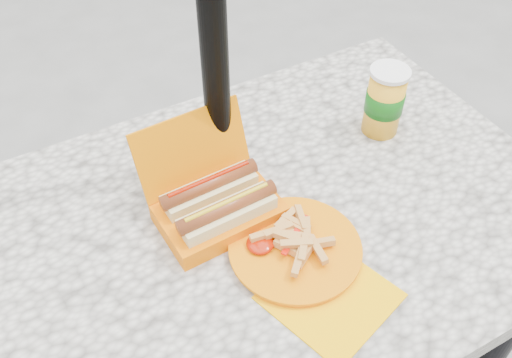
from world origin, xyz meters
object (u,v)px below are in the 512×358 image
umbrella_pole (212,16)px  fries_plate (297,251)px  hotdog_box (217,203)px  soda_cup (385,101)px

umbrella_pole → fries_plate: size_ratio=6.33×
hotdog_box → fries_plate: size_ratio=0.66×
soda_cup → umbrella_pole: bearing=170.6°
soda_cup → fries_plate: bearing=-149.0°
hotdog_box → soda_cup: hotdog_box is taller
fries_plate → hotdog_box: bearing=119.9°
hotdog_box → soda_cup: bearing=4.9°
umbrella_pole → soda_cup: size_ratio=13.94×
umbrella_pole → hotdog_box: 0.34m
soda_cup → hotdog_box: bearing=-172.3°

